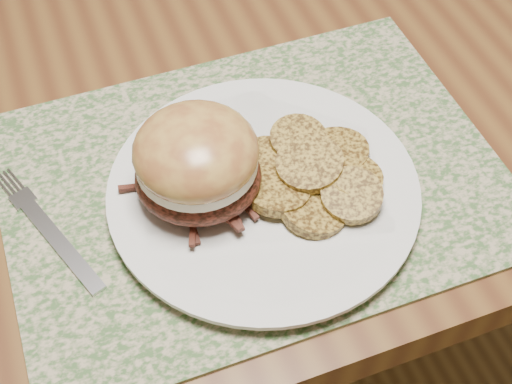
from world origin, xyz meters
TOP-DOWN VIEW (x-y plane):
  - ground at (0.00, 0.00)m, footprint 3.50×3.50m
  - dining_table at (0.00, 0.00)m, footprint 1.50×0.90m
  - placemat at (0.17, -0.26)m, footprint 0.45×0.33m
  - dinner_plate at (0.17, -0.28)m, footprint 0.26×0.26m
  - pork_sandwich at (0.11, -0.27)m, footprint 0.14×0.14m
  - roasted_potatoes at (0.21, -0.29)m, footprint 0.13×0.15m
  - fork at (-0.02, -0.25)m, footprint 0.07×0.16m

SIDE VIEW (x-z plane):
  - ground at x=0.00m, z-range 0.00..0.00m
  - dining_table at x=0.00m, z-range 0.30..1.05m
  - placemat at x=0.17m, z-range 0.75..0.75m
  - fork at x=-0.02m, z-range 0.75..0.76m
  - dinner_plate at x=0.17m, z-range 0.75..0.77m
  - roasted_potatoes at x=0.21m, z-range 0.76..0.80m
  - pork_sandwich at x=0.11m, z-range 0.77..0.85m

